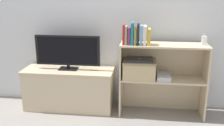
# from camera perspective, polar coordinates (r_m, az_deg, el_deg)

# --- Properties ---
(ground_plane) EXTENTS (16.00, 16.00, 0.00)m
(ground_plane) POSITION_cam_1_polar(r_m,az_deg,el_deg) (3.17, -0.38, -11.63)
(ground_plane) COLOR gray
(wall_back) EXTENTS (10.00, 0.05, 2.40)m
(wall_back) POSITION_cam_1_polar(r_m,az_deg,el_deg) (3.24, 0.59, 11.28)
(wall_back) COLOR silver
(wall_back) RESTS_ON ground_plane
(tv_stand) EXTENTS (1.10, 0.42, 0.51)m
(tv_stand) POSITION_cam_1_polar(r_m,az_deg,el_deg) (3.34, -9.25, -5.48)
(tv_stand) COLOR #CCB793
(tv_stand) RESTS_ON ground_plane
(tv) EXTENTS (0.79, 0.14, 0.42)m
(tv) POSITION_cam_1_polar(r_m,az_deg,el_deg) (3.20, -9.65, 2.54)
(tv) COLOR black
(tv) RESTS_ON tv_stand
(bookshelf_lower_tier) EXTENTS (0.99, 0.34, 0.46)m
(bookshelf_lower_tier) POSITION_cam_1_polar(r_m,az_deg,el_deg) (3.24, 10.64, -5.52)
(bookshelf_lower_tier) COLOR #CCB793
(bookshelf_lower_tier) RESTS_ON ground_plane
(bookshelf_upper_tier) EXTENTS (0.99, 0.34, 0.40)m
(bookshelf_upper_tier) POSITION_cam_1_polar(r_m,az_deg,el_deg) (3.11, 11.05, 1.81)
(bookshelf_upper_tier) COLOR #CCB793
(bookshelf_upper_tier) RESTS_ON bookshelf_lower_tier
(book_crimson) EXTENTS (0.02, 0.14, 0.22)m
(book_crimson) POSITION_cam_1_polar(r_m,az_deg,el_deg) (2.93, 2.56, 6.24)
(book_crimson) COLOR #B22328
(book_crimson) RESTS_ON bookshelf_upper_tier
(book_tan) EXTENTS (0.03, 0.12, 0.20)m
(book_tan) POSITION_cam_1_polar(r_m,az_deg,el_deg) (2.93, 3.09, 6.07)
(book_tan) COLOR tan
(book_tan) RESTS_ON bookshelf_upper_tier
(book_plum) EXTENTS (0.03, 0.14, 0.19)m
(book_plum) POSITION_cam_1_polar(r_m,az_deg,el_deg) (2.93, 3.75, 5.92)
(book_plum) COLOR #6B2D66
(book_plum) RESTS_ON bookshelf_upper_tier
(book_teal) EXTENTS (0.03, 0.16, 0.25)m
(book_teal) POSITION_cam_1_polar(r_m,az_deg,el_deg) (2.93, 4.42, 6.42)
(book_teal) COLOR #1E7075
(book_teal) RESTS_ON bookshelf_upper_tier
(book_olive) EXTENTS (0.03, 0.16, 0.19)m
(book_olive) POSITION_cam_1_polar(r_m,az_deg,el_deg) (2.93, 5.11, 5.87)
(book_olive) COLOR olive
(book_olive) RESTS_ON bookshelf_upper_tier
(book_charcoal) EXTENTS (0.02, 0.13, 0.23)m
(book_charcoal) POSITION_cam_1_polar(r_m,az_deg,el_deg) (2.93, 5.72, 6.28)
(book_charcoal) COLOR #232328
(book_charcoal) RESTS_ON bookshelf_upper_tier
(book_skyblue) EXTENTS (0.03, 0.13, 0.22)m
(book_skyblue) POSITION_cam_1_polar(r_m,az_deg,el_deg) (2.93, 6.40, 6.08)
(book_skyblue) COLOR #709ECC
(book_skyblue) RESTS_ON bookshelf_upper_tier
(book_ivory) EXTENTS (0.03, 0.15, 0.21)m
(book_ivory) POSITION_cam_1_polar(r_m,az_deg,el_deg) (2.93, 7.16, 6.01)
(book_ivory) COLOR silver
(book_ivory) RESTS_ON bookshelf_upper_tier
(book_mustard) EXTENTS (0.04, 0.15, 0.18)m
(book_mustard) POSITION_cam_1_polar(r_m,az_deg,el_deg) (2.93, 8.01, 5.68)
(book_mustard) COLOR gold
(book_mustard) RESTS_ON bookshelf_upper_tier
(baby_monitor) EXTENTS (0.05, 0.04, 0.13)m
(baby_monitor) POSITION_cam_1_polar(r_m,az_deg,el_deg) (3.07, 19.43, 4.63)
(baby_monitor) COLOR white
(baby_monitor) RESTS_ON bookshelf_upper_tier
(storage_basket_left) EXTENTS (0.38, 0.30, 0.21)m
(storage_basket_left) POSITION_cam_1_polar(r_m,az_deg,el_deg) (3.07, 5.97, -1.12)
(storage_basket_left) COLOR tan
(storage_basket_left) RESTS_ON bookshelf_lower_tier
(laptop) EXTENTS (0.30, 0.23, 0.02)m
(laptop) POSITION_cam_1_polar(r_m,az_deg,el_deg) (3.04, 6.02, 0.74)
(laptop) COLOR #2D2D33
(laptop) RESTS_ON storage_basket_left
(magazine_stack) EXTENTS (0.15, 0.27, 0.05)m
(magazine_stack) POSITION_cam_1_polar(r_m,az_deg,el_deg) (3.10, 11.13, -2.86)
(magazine_stack) COLOR #B2B2B7
(magazine_stack) RESTS_ON bookshelf_lower_tier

